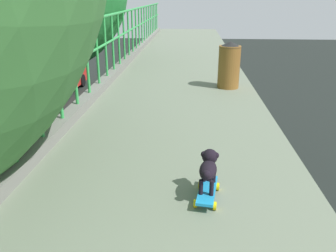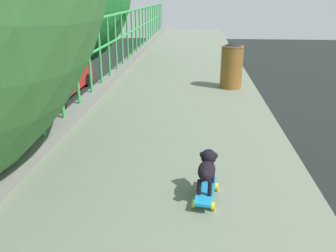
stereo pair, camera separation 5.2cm
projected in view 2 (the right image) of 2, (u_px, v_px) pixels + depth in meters
city_bus at (53, 72)px, 23.71m from camera, size 2.57×10.09×3.29m
toy_skateboard at (206, 191)px, 2.93m from camera, size 0.23×0.49×0.09m
small_dog at (207, 167)px, 2.90m from camera, size 0.19×0.40×0.30m
litter_bin at (232, 65)px, 6.33m from camera, size 0.40×0.40×0.84m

